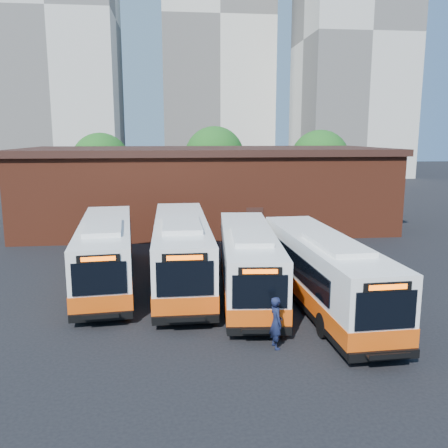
{
  "coord_description": "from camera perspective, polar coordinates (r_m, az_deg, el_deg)",
  "views": [
    {
      "loc": [
        -2.76,
        -18.44,
        7.42
      ],
      "look_at": [
        -0.19,
        4.81,
        3.01
      ],
      "focal_mm": 38.0,
      "sensor_mm": 36.0,
      "label": 1
    }
  ],
  "objects": [
    {
      "name": "ground",
      "position": [
        20.07,
        2.08,
        -11.02
      ],
      "size": [
        220.0,
        220.0,
        0.0
      ],
      "primitive_type": "plane",
      "color": "black"
    },
    {
      "name": "bus_midwest",
      "position": [
        24.01,
        -5.15,
        -3.49
      ],
      "size": [
        2.69,
        12.63,
        3.43
      ],
      "rotation": [
        0.0,
        0.0,
        0.0
      ],
      "color": "white",
      "rests_on": "ground"
    },
    {
      "name": "bus_east",
      "position": [
        21.17,
        11.81,
        -5.89
      ],
      "size": [
        2.88,
        11.93,
        3.23
      ],
      "rotation": [
        0.0,
        0.0,
        0.04
      ],
      "color": "white",
      "rests_on": "ground"
    },
    {
      "name": "tree_west",
      "position": [
        51.03,
        -14.58,
        7.23
      ],
      "size": [
        6.0,
        6.0,
        7.65
      ],
      "color": "#382314",
      "rests_on": "ground"
    },
    {
      "name": "tree_mid",
      "position": [
        52.71,
        -1.14,
        8.14
      ],
      "size": [
        6.56,
        6.56,
        8.36
      ],
      "color": "#382314",
      "rests_on": "ground"
    },
    {
      "name": "tower_left",
      "position": [
        94.69,
        -19.42,
        22.57
      ],
      "size": [
        20.0,
        18.0,
        56.2
      ],
      "color": "beige",
      "rests_on": "ground"
    },
    {
      "name": "bus_west",
      "position": [
        24.65,
        -13.99,
        -3.57
      ],
      "size": [
        3.52,
        12.17,
        3.28
      ],
      "rotation": [
        0.0,
        0.0,
        0.09
      ],
      "color": "white",
      "rests_on": "ground"
    },
    {
      "name": "depot_building",
      "position": [
        38.76,
        -2.2,
        4.51
      ],
      "size": [
        28.6,
        12.6,
        6.4
      ],
      "color": "maroon",
      "rests_on": "ground"
    },
    {
      "name": "tree_east",
      "position": [
        51.96,
        11.45,
        7.62
      ],
      "size": [
        6.24,
        6.24,
        7.96
      ],
      "color": "#382314",
      "rests_on": "ground"
    },
    {
      "name": "bus_mideast",
      "position": [
        22.57,
        2.92,
        -4.73
      ],
      "size": [
        3.34,
        11.7,
        3.15
      ],
      "rotation": [
        0.0,
        0.0,
        -0.09
      ],
      "color": "white",
      "rests_on": "ground"
    },
    {
      "name": "tower_right",
      "position": [
        93.98,
        15.2,
        20.7
      ],
      "size": [
        18.0,
        18.0,
        49.2
      ],
      "color": "beige",
      "rests_on": "ground"
    },
    {
      "name": "tower_center",
      "position": [
        107.37,
        -1.04,
        23.01
      ],
      "size": [
        22.0,
        20.0,
        61.2
      ],
      "color": "silver",
      "rests_on": "ground"
    },
    {
      "name": "transit_worker",
      "position": [
        17.07,
        6.28,
        -11.7
      ],
      "size": [
        0.55,
        0.75,
        1.87
      ],
      "primitive_type": "imported",
      "rotation": [
        0.0,
        0.0,
        1.73
      ],
      "color": "#121936",
      "rests_on": "ground"
    }
  ]
}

